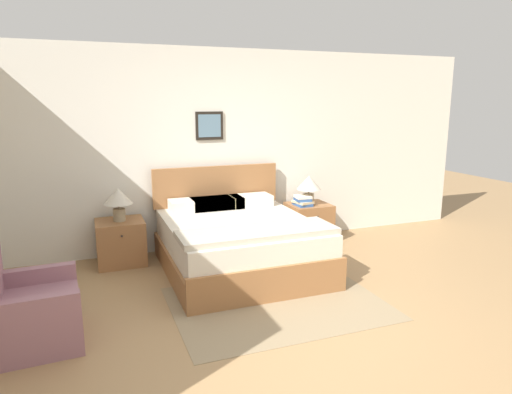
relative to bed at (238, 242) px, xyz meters
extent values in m
plane|color=#99754C|center=(0.00, -1.74, -0.33)|extent=(16.00, 16.00, 0.00)
cube|color=silver|center=(0.00, 1.01, 0.97)|extent=(7.78, 0.06, 2.60)
cube|color=black|center=(-0.06, 0.97, 1.29)|extent=(0.36, 0.02, 0.36)
cube|color=slate|center=(-0.06, 0.96, 1.29)|extent=(0.30, 0.00, 0.29)
cube|color=#897556|center=(0.06, -1.02, -0.32)|extent=(2.01, 1.52, 0.01)
cube|color=#936038|center=(0.00, -0.04, -0.19)|extent=(1.67, 1.92, 0.28)
cube|color=#936038|center=(0.00, -0.97, -0.01)|extent=(1.67, 0.06, 0.08)
cube|color=beige|center=(0.00, -0.04, 0.11)|extent=(1.60, 1.85, 0.31)
cube|color=#936038|center=(0.00, 0.89, 0.52)|extent=(1.67, 0.06, 0.51)
cube|color=#B2A893|center=(0.00, -0.63, 0.29)|extent=(1.64, 0.54, 0.06)
cube|color=beige|center=(-0.40, 0.66, 0.33)|extent=(0.52, 0.32, 0.14)
cube|color=beige|center=(0.40, 0.66, 0.33)|extent=(0.52, 0.32, 0.14)
cube|color=tan|center=(0.00, 0.66, 0.33)|extent=(0.52, 0.32, 0.14)
cube|color=tan|center=(-0.12, 0.66, 0.33)|extent=(0.52, 0.32, 0.14)
cube|color=#8E606B|center=(-2.07, -0.98, -0.14)|extent=(0.73, 0.82, 0.38)
cube|color=#8E606B|center=(-2.09, -0.64, 0.12)|extent=(0.70, 0.14, 0.14)
cube|color=#8E606B|center=(-2.05, -1.32, 0.12)|extent=(0.70, 0.14, 0.14)
cube|color=#936038|center=(-1.26, 0.68, -0.06)|extent=(0.56, 0.51, 0.53)
sphere|color=#332D28|center=(-1.26, 0.42, 0.09)|extent=(0.02, 0.02, 0.02)
cube|color=#936038|center=(1.27, 0.68, -0.06)|extent=(0.56, 0.51, 0.53)
sphere|color=#332D28|center=(1.27, 0.42, 0.09)|extent=(0.02, 0.02, 0.02)
cylinder|color=gray|center=(-1.26, 0.67, 0.28)|extent=(0.14, 0.14, 0.15)
cylinder|color=gray|center=(-1.26, 0.67, 0.39)|extent=(0.02, 0.02, 0.06)
cone|color=beige|center=(-1.26, 0.67, 0.51)|extent=(0.34, 0.34, 0.19)
cylinder|color=gray|center=(1.25, 0.67, 0.28)|extent=(0.14, 0.14, 0.15)
cylinder|color=gray|center=(1.25, 0.67, 0.39)|extent=(0.02, 0.02, 0.06)
cone|color=beige|center=(1.25, 0.67, 0.51)|extent=(0.34, 0.34, 0.19)
cube|color=#335693|center=(1.14, 0.63, 0.22)|extent=(0.21, 0.27, 0.04)
cube|color=beige|center=(1.14, 0.63, 0.26)|extent=(0.25, 0.29, 0.03)
cube|color=#335693|center=(1.14, 0.63, 0.29)|extent=(0.22, 0.22, 0.04)
cube|color=silver|center=(1.14, 0.63, 0.33)|extent=(0.22, 0.23, 0.03)
camera|label=1|loc=(-1.60, -4.81, 1.60)|focal=32.00mm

